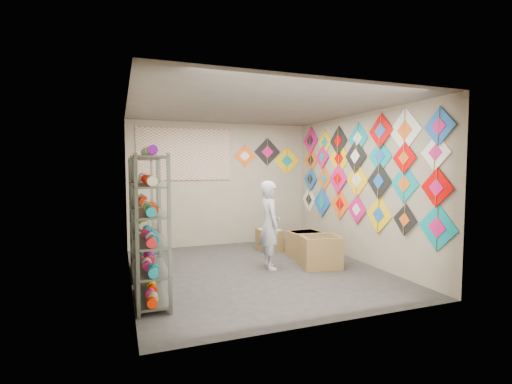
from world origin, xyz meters
name	(u,v)px	position (x,y,z in m)	size (l,w,h in m)	color
ground	(257,270)	(0.00, 0.00, 0.00)	(4.50, 4.50, 0.00)	#302D2A
room_walls	(257,173)	(0.00, 0.00, 1.64)	(4.50, 4.50, 4.50)	tan
shelf_rack_front	(150,229)	(-1.78, -0.85, 0.95)	(0.40, 1.10, 1.90)	#4C5147
shelf_rack_back	(143,216)	(-1.78, 0.45, 0.95)	(0.40, 1.10, 1.90)	#4C5147
string_spools	(146,215)	(-1.78, -0.20, 1.05)	(0.12, 2.36, 0.12)	#FF236D
kite_wall_display	(357,172)	(1.98, 0.03, 1.65)	(0.06, 4.35, 2.09)	#09949C
back_wall_kites	(269,156)	(1.15, 2.24, 1.98)	(1.64, 0.02, 0.85)	#FF6116
poster	(185,154)	(-0.80, 2.23, 2.00)	(2.00, 0.01, 1.10)	purple
shopkeeper	(270,225)	(0.26, 0.05, 0.75)	(0.41, 0.58, 1.50)	#BEBEBE
carton_a	(320,251)	(1.10, -0.18, 0.27)	(0.65, 0.55, 0.55)	olive
carton_b	(305,244)	(1.20, 0.55, 0.25)	(0.60, 0.49, 0.49)	olive
carton_c	(269,240)	(0.78, 1.33, 0.22)	(0.45, 0.50, 0.43)	olive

